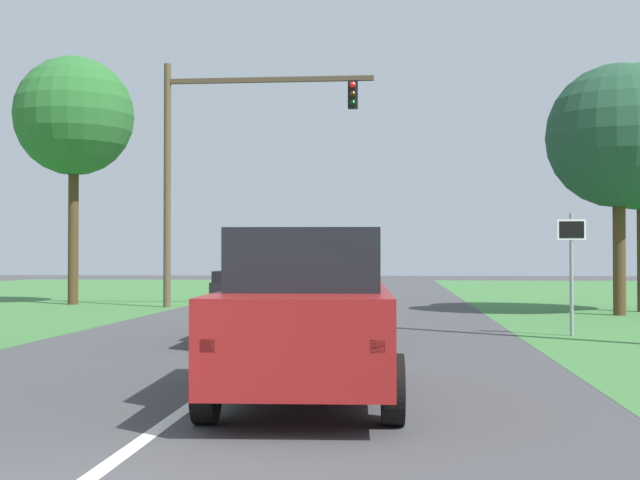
# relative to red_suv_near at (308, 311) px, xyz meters

# --- Properties ---
(ground_plane) EXTENTS (120.00, 120.00, 0.00)m
(ground_plane) POSITION_rel_red_suv_near_xyz_m (-1.28, 7.61, -1.04)
(ground_plane) COLOR #424244
(lane_centre_stripe) EXTENTS (0.16, 43.65, 0.01)m
(lane_centre_stripe) POSITION_rel_red_suv_near_xyz_m (-1.28, -3.39, -1.04)
(lane_centre_stripe) COLOR white
(lane_centre_stripe) RESTS_ON ground_plane
(red_suv_near) EXTENTS (2.28, 4.94, 2.00)m
(red_suv_near) POSITION_rel_red_suv_near_xyz_m (0.00, 0.00, 0.00)
(red_suv_near) COLOR maroon
(red_suv_near) RESTS_ON ground_plane
(pickup_truck_lead) EXTENTS (2.30, 5.17, 1.79)m
(pickup_truck_lead) POSITION_rel_red_suv_near_xyz_m (-1.31, 7.24, -0.10)
(pickup_truck_lead) COLOR black
(pickup_truck_lead) RESTS_ON ground_plane
(traffic_light) EXTENTS (7.04, 0.40, 8.17)m
(traffic_light) POSITION_rel_red_suv_near_xyz_m (-4.90, 18.41, 4.29)
(traffic_light) COLOR brown
(traffic_light) RESTS_ON ground_plane
(keep_moving_sign) EXTENTS (0.60, 0.09, 2.62)m
(keep_moving_sign) POSITION_rel_red_suv_near_xyz_m (4.76, 8.75, 0.63)
(keep_moving_sign) COLOR gray
(keep_moving_sign) RESTS_ON ground_plane
(extra_tree_1) EXTENTS (4.16, 4.16, 7.27)m
(extra_tree_1) POSITION_rel_red_suv_near_xyz_m (7.43, 15.60, 4.12)
(extra_tree_1) COLOR #4C351E
(extra_tree_1) RESTS_ON ground_plane
(extra_tree_2) EXTENTS (4.21, 4.21, 8.79)m
(extra_tree_2) POSITION_rel_red_suv_near_xyz_m (-10.38, 19.78, 5.61)
(extra_tree_2) COLOR #4C351E
(extra_tree_2) RESTS_ON ground_plane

